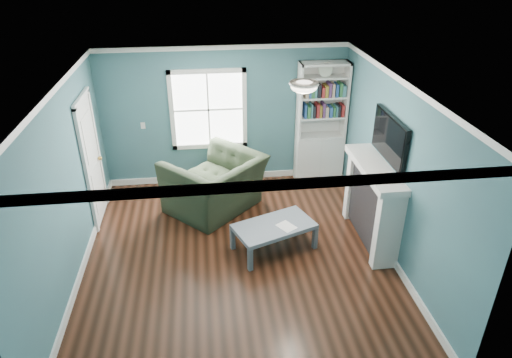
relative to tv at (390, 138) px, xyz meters
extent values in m
plane|color=black|center=(-2.20, -0.20, -1.72)|extent=(5.00, 5.00, 0.00)
plane|color=#3A616D|center=(-2.20, 2.30, -0.43)|extent=(4.50, 0.00, 4.50)
plane|color=#3A616D|center=(-2.20, -2.70, -0.43)|extent=(4.50, 0.00, 4.50)
plane|color=#3A616D|center=(-4.45, -0.20, -0.43)|extent=(0.00, 5.00, 5.00)
plane|color=#3A616D|center=(0.05, -0.20, -0.43)|extent=(0.00, 5.00, 5.00)
plane|color=white|center=(-2.20, -0.20, 0.88)|extent=(5.00, 5.00, 0.00)
cube|color=white|center=(-2.20, 2.28, -1.66)|extent=(4.50, 0.03, 0.12)
cube|color=white|center=(-4.44, -0.20, -1.66)|extent=(0.03, 5.00, 0.12)
cube|color=white|center=(0.03, -0.20, -1.66)|extent=(0.03, 5.00, 0.12)
cube|color=white|center=(-2.20, 2.28, 0.84)|extent=(4.50, 0.04, 0.08)
cube|color=white|center=(-2.20, -2.68, 0.84)|extent=(4.50, 0.04, 0.08)
cube|color=white|center=(-4.43, -0.20, 0.84)|extent=(0.04, 5.00, 0.08)
cube|color=white|center=(0.03, -0.20, 0.84)|extent=(0.04, 5.00, 0.08)
cube|color=white|center=(-2.50, 2.29, -0.27)|extent=(1.24, 0.01, 1.34)
cube|color=white|center=(-3.16, 2.28, -0.27)|extent=(0.08, 0.06, 1.50)
cube|color=white|center=(-1.84, 2.28, -0.27)|extent=(0.08, 0.06, 1.50)
cube|color=white|center=(-2.50, 2.28, -0.98)|extent=(1.40, 0.06, 0.08)
cube|color=white|center=(-2.50, 2.28, 0.44)|extent=(1.40, 0.06, 0.08)
cube|color=white|center=(-2.50, 2.28, -0.27)|extent=(1.24, 0.03, 0.03)
cube|color=white|center=(-2.50, 2.28, -0.27)|extent=(0.03, 0.03, 1.34)
cube|color=silver|center=(-0.43, 2.10, -1.27)|extent=(0.90, 0.35, 0.90)
cube|color=silver|center=(-0.86, 2.10, -0.12)|extent=(0.04, 0.35, 1.40)
cube|color=silver|center=(0.00, 2.10, -0.12)|extent=(0.04, 0.35, 1.40)
cube|color=silver|center=(-0.43, 2.26, -0.12)|extent=(0.90, 0.02, 1.40)
cube|color=silver|center=(-0.43, 2.10, 0.55)|extent=(0.90, 0.35, 0.04)
cube|color=silver|center=(-0.43, 2.10, -0.80)|extent=(0.84, 0.33, 0.03)
cube|color=silver|center=(-0.43, 2.10, -0.42)|extent=(0.84, 0.33, 0.03)
cube|color=silver|center=(-0.43, 2.10, -0.04)|extent=(0.84, 0.33, 0.03)
cube|color=silver|center=(-0.43, 2.10, 0.32)|extent=(0.84, 0.33, 0.03)
cube|color=#264C8C|center=(-0.43, 2.08, -0.30)|extent=(0.70, 0.25, 0.22)
cube|color=#33723F|center=(-0.43, 2.08, 0.08)|extent=(0.70, 0.25, 0.22)
cylinder|color=beige|center=(-0.43, 2.05, 0.46)|extent=(0.26, 0.06, 0.26)
cube|color=black|center=(-0.11, 0.00, -1.12)|extent=(0.30, 1.20, 1.10)
cube|color=black|center=(-0.13, 0.00, -1.32)|extent=(0.22, 0.65, 0.70)
cube|color=silver|center=(-0.13, -0.67, -1.12)|extent=(0.36, 0.16, 1.20)
cube|color=silver|center=(-0.13, 0.67, -1.12)|extent=(0.36, 0.16, 1.20)
cube|color=silver|center=(-0.15, 0.00, -0.47)|extent=(0.44, 1.58, 0.10)
cube|color=black|center=(0.00, 0.00, 0.00)|extent=(0.06, 1.10, 0.65)
cube|color=silver|center=(-4.43, 1.20, -0.70)|extent=(0.04, 0.80, 2.05)
cube|color=white|center=(-4.42, 0.75, -0.70)|extent=(0.05, 0.08, 2.13)
cube|color=white|center=(-4.42, 1.65, -0.70)|extent=(0.05, 0.08, 2.13)
cube|color=white|center=(-4.42, 1.20, 0.36)|extent=(0.05, 0.98, 0.08)
sphere|color=#BF8C3F|center=(-4.37, 1.50, -0.77)|extent=(0.07, 0.07, 0.07)
ellipsoid|color=white|center=(-1.30, -0.10, 0.82)|extent=(0.34, 0.34, 0.15)
cylinder|color=white|center=(-1.30, -0.10, 0.86)|extent=(0.38, 0.38, 0.03)
cube|color=white|center=(-3.70, 2.28, -0.52)|extent=(0.08, 0.01, 0.12)
imported|color=black|center=(-2.47, 1.22, -1.08)|extent=(1.73, 1.73, 1.30)
cube|color=#515A61|center=(-2.06, -0.54, -1.54)|extent=(0.08, 0.08, 0.36)
cube|color=#515A61|center=(-1.02, -0.13, -1.54)|extent=(0.08, 0.08, 0.36)
cube|color=#515A61|center=(-2.26, 0.00, -1.54)|extent=(0.08, 0.08, 0.36)
cube|color=#515A61|center=(-1.23, 0.41, -1.54)|extent=(0.08, 0.08, 0.36)
cube|color=slate|center=(-1.64, -0.06, -1.33)|extent=(1.33, 1.02, 0.06)
cube|color=white|center=(-1.47, -0.13, -1.29)|extent=(0.32, 0.34, 0.00)
camera|label=1|loc=(-2.60, -5.68, 2.51)|focal=32.00mm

